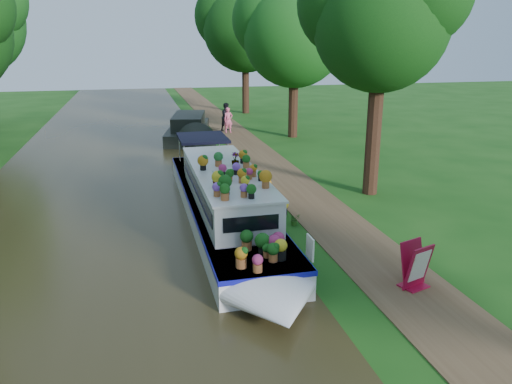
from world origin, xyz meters
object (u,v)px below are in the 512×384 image
Objects in this scene: pedestrian_dark at (227,117)px; sandwich_board at (416,268)px; second_boat at (189,129)px; pedestrian_pink at (228,120)px; plant_boat at (226,201)px.

sandwich_board is at bearing -121.04° from pedestrian_dark.
pedestrian_pink reaches higher than second_boat.
pedestrian_dark reaches higher than pedestrian_pink.
plant_boat is 15.04m from second_boat.
pedestrian_pink is at bearing 41.35° from second_boat.
second_boat is 7.20× the size of sandwich_board.
second_boat is 4.44× the size of pedestrian_dark.
plant_boat reaches higher than second_boat.
pedestrian_pink is 0.89× the size of pedestrian_dark.
plant_boat is 7.52× the size of pedestrian_dark.
sandwich_board is at bearing -54.53° from plant_boat.
pedestrian_pink is (-0.43, 21.66, 0.29)m from sandwich_board.
second_boat is 20.34m from sandwich_board.
pedestrian_dark is (2.72, 2.27, 0.33)m from second_boat.
pedestrian_pink is (2.68, 1.56, 0.23)m from second_boat.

